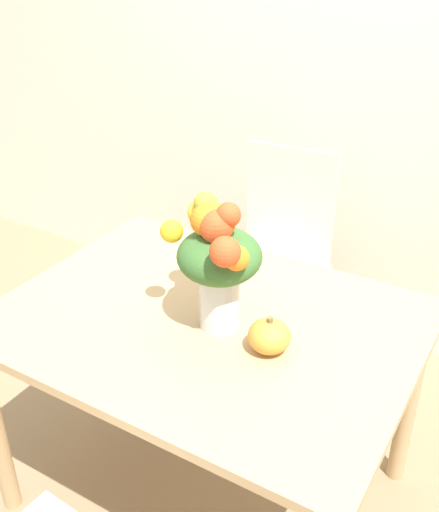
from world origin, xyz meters
name	(u,v)px	position (x,y,z in m)	size (l,w,h in m)	color
ground_plane	(209,488)	(0.00, 0.00, 0.00)	(12.00, 12.00, 0.00)	#8E7556
wall_back	(365,45)	(0.00, 1.23, 1.35)	(8.00, 0.06, 2.70)	silver
dining_table	(207,344)	(0.00, 0.00, 0.65)	(1.23, 0.93, 0.75)	tan
flower_vase	(217,258)	(0.05, -0.01, 0.97)	(0.30, 0.27, 0.40)	silver
pumpkin	(269,336)	(0.23, -0.05, 0.79)	(0.12, 0.12, 0.11)	gold
dining_chair_near_window	(277,259)	(-0.16, 0.84, 0.49)	(0.45, 0.45, 0.97)	silver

